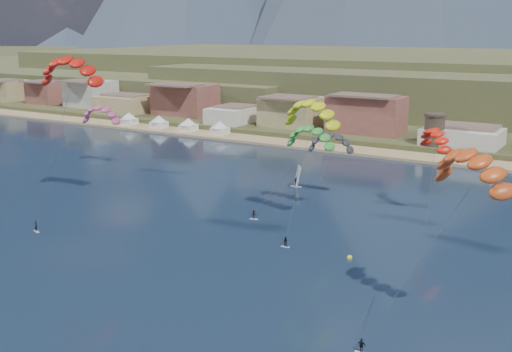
{
  "coord_description": "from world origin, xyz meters",
  "views": [
    {
      "loc": [
        48.95,
        -48.35,
        32.67
      ],
      "look_at": [
        0.0,
        32.0,
        10.0
      ],
      "focal_mm": 43.58,
      "sensor_mm": 36.0,
      "label": 1
    }
  ],
  "objects_px": {
    "kitesurfer_green": "(310,134)",
    "kitesurfer_red": "(70,66)",
    "kitesurfer_yellow": "(311,109)",
    "windsurfer": "(297,180)",
    "buoy": "(350,258)",
    "watchtower": "(434,129)",
    "kitesurfer_orange": "(473,163)"
  },
  "relations": [
    {
      "from": "kitesurfer_red",
      "to": "buoy",
      "type": "relative_size",
      "value": 39.14
    },
    {
      "from": "watchtower",
      "to": "kitesurfer_red",
      "type": "xyz_separation_m",
      "value": [
        -41.82,
        -84.69,
        19.48
      ]
    },
    {
      "from": "kitesurfer_yellow",
      "to": "windsurfer",
      "type": "xyz_separation_m",
      "value": [
        -14.44,
        23.01,
        -18.41
      ]
    },
    {
      "from": "kitesurfer_yellow",
      "to": "kitesurfer_green",
      "type": "xyz_separation_m",
      "value": [
        -4.51,
        8.63,
        -5.61
      ]
    },
    {
      "from": "watchtower",
      "to": "kitesurfer_green",
      "type": "distance_m",
      "value": 65.43
    },
    {
      "from": "watchtower",
      "to": "kitesurfer_green",
      "type": "xyz_separation_m",
      "value": [
        -4.36,
        -64.81,
        7.83
      ]
    },
    {
      "from": "kitesurfer_yellow",
      "to": "kitesurfer_orange",
      "type": "height_order",
      "value": "kitesurfer_yellow"
    },
    {
      "from": "kitesurfer_green",
      "to": "kitesurfer_yellow",
      "type": "bearing_deg",
      "value": -62.41
    },
    {
      "from": "kitesurfer_orange",
      "to": "windsurfer",
      "type": "height_order",
      "value": "kitesurfer_orange"
    },
    {
      "from": "watchtower",
      "to": "kitesurfer_orange",
      "type": "distance_m",
      "value": 103.29
    },
    {
      "from": "kitesurfer_orange",
      "to": "buoy",
      "type": "height_order",
      "value": "kitesurfer_orange"
    },
    {
      "from": "watchtower",
      "to": "kitesurfer_red",
      "type": "bearing_deg",
      "value": -116.28
    },
    {
      "from": "kitesurfer_red",
      "to": "buoy",
      "type": "xyz_separation_m",
      "value": [
        53.35,
        1.61,
        -25.71
      ]
    },
    {
      "from": "windsurfer",
      "to": "kitesurfer_red",
      "type": "bearing_deg",
      "value": -128.78
    },
    {
      "from": "watchtower",
      "to": "kitesurfer_red",
      "type": "distance_m",
      "value": 96.44
    },
    {
      "from": "kitesurfer_red",
      "to": "kitesurfer_green",
      "type": "xyz_separation_m",
      "value": [
        37.46,
        19.87,
        -11.64
      ]
    },
    {
      "from": "kitesurfer_orange",
      "to": "buoy",
      "type": "xyz_separation_m",
      "value": [
        -19.1,
        14.75,
        -18.95
      ]
    },
    {
      "from": "windsurfer",
      "to": "buoy",
      "type": "bearing_deg",
      "value": -51.64
    },
    {
      "from": "kitesurfer_yellow",
      "to": "windsurfer",
      "type": "bearing_deg",
      "value": 122.12
    },
    {
      "from": "kitesurfer_yellow",
      "to": "kitesurfer_green",
      "type": "distance_m",
      "value": 11.24
    },
    {
      "from": "kitesurfer_green",
      "to": "kitesurfer_red",
      "type": "bearing_deg",
      "value": -152.05
    },
    {
      "from": "kitesurfer_yellow",
      "to": "kitesurfer_red",
      "type": "bearing_deg",
      "value": -165.0
    },
    {
      "from": "kitesurfer_yellow",
      "to": "kitesurfer_orange",
      "type": "distance_m",
      "value": 39.04
    },
    {
      "from": "kitesurfer_red",
      "to": "kitesurfer_yellow",
      "type": "height_order",
      "value": "kitesurfer_red"
    },
    {
      "from": "kitesurfer_orange",
      "to": "buoy",
      "type": "bearing_deg",
      "value": 142.33
    },
    {
      "from": "kitesurfer_green",
      "to": "windsurfer",
      "type": "xyz_separation_m",
      "value": [
        -9.93,
        14.38,
        -12.79
      ]
    },
    {
      "from": "kitesurfer_red",
      "to": "windsurfer",
      "type": "height_order",
      "value": "kitesurfer_red"
    },
    {
      "from": "buoy",
      "to": "kitesurfer_red",
      "type": "bearing_deg",
      "value": -178.27
    },
    {
      "from": "kitesurfer_yellow",
      "to": "kitesurfer_green",
      "type": "bearing_deg",
      "value": 117.59
    },
    {
      "from": "kitesurfer_green",
      "to": "windsurfer",
      "type": "bearing_deg",
      "value": 124.63
    },
    {
      "from": "watchtower",
      "to": "windsurfer",
      "type": "xyz_separation_m",
      "value": [
        -14.3,
        -50.43,
        -4.96
      ]
    },
    {
      "from": "windsurfer",
      "to": "kitesurfer_green",
      "type": "bearing_deg",
      "value": -55.37
    }
  ]
}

